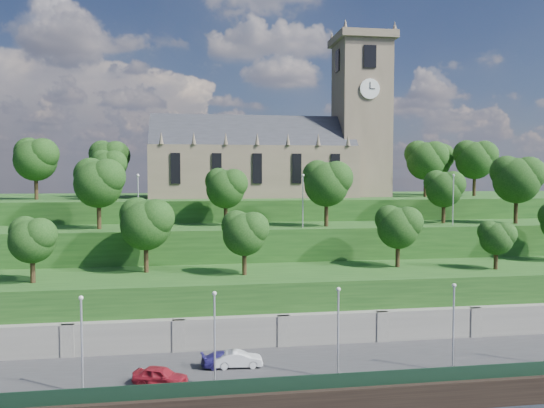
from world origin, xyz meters
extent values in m
cube|color=#2D2D30|center=(0.00, 6.00, 1.00)|extent=(160.00, 12.00, 2.00)
cube|color=black|center=(0.00, -0.05, 1.10)|extent=(160.00, 0.50, 2.20)
cube|color=black|center=(0.00, 0.60, 2.60)|extent=(160.00, 0.10, 1.20)
cube|color=slate|center=(0.00, 12.00, 2.50)|extent=(160.00, 2.00, 5.00)
cube|color=slate|center=(-25.00, 11.20, 2.50)|extent=(1.20, 0.60, 5.00)
cube|color=slate|center=(-15.00, 11.20, 2.50)|extent=(1.20, 0.60, 5.00)
cube|color=slate|center=(-5.00, 11.20, 2.50)|extent=(1.20, 0.60, 5.00)
cube|color=slate|center=(5.00, 11.20, 2.50)|extent=(1.20, 0.60, 5.00)
cube|color=slate|center=(15.00, 11.20, 2.50)|extent=(1.20, 0.60, 5.00)
cube|color=#1B4316|center=(0.00, 18.00, 4.00)|extent=(160.00, 12.00, 8.00)
cube|color=#1B4316|center=(0.00, 29.00, 6.00)|extent=(160.00, 10.00, 12.00)
cube|color=#1B4316|center=(0.00, 50.00, 7.50)|extent=(160.00, 32.00, 15.00)
cube|color=brown|center=(-4.00, 46.00, 19.00)|extent=(32.00, 12.00, 8.00)
cube|color=#25272D|center=(-4.00, 46.00, 23.00)|extent=(32.00, 10.18, 10.18)
cone|color=brown|center=(-18.00, 40.00, 23.90)|extent=(0.70, 0.70, 1.80)
cone|color=brown|center=(-13.33, 40.00, 23.90)|extent=(0.70, 0.70, 1.80)
cone|color=brown|center=(-8.67, 40.00, 23.90)|extent=(0.70, 0.70, 1.80)
cone|color=brown|center=(-4.00, 40.00, 23.90)|extent=(0.70, 0.70, 1.80)
cone|color=brown|center=(0.67, 40.00, 23.90)|extent=(0.70, 0.70, 1.80)
cone|color=brown|center=(5.33, 40.00, 23.90)|extent=(0.70, 0.70, 1.80)
cone|color=brown|center=(10.00, 40.00, 23.90)|extent=(0.70, 0.70, 1.80)
cube|color=black|center=(-16.00, 39.92, 19.50)|extent=(1.40, 0.25, 4.50)
cube|color=black|center=(-10.00, 39.92, 19.50)|extent=(1.40, 0.25, 4.50)
cube|color=black|center=(-4.00, 39.92, 19.50)|extent=(1.40, 0.25, 4.50)
cube|color=black|center=(2.00, 39.92, 19.50)|extent=(1.40, 0.25, 4.50)
cube|color=black|center=(8.00, 39.92, 19.50)|extent=(1.40, 0.25, 4.50)
cube|color=brown|center=(14.00, 46.00, 27.50)|extent=(8.00, 8.00, 25.00)
cube|color=brown|center=(14.00, 46.00, 40.60)|extent=(9.20, 9.20, 1.20)
cone|color=brown|center=(10.00, 42.00, 41.80)|extent=(0.80, 0.80, 1.60)
cone|color=brown|center=(10.00, 50.00, 41.80)|extent=(0.80, 0.80, 1.60)
cone|color=brown|center=(18.00, 42.00, 41.80)|extent=(0.80, 0.80, 1.60)
cone|color=brown|center=(18.00, 50.00, 41.80)|extent=(0.80, 0.80, 1.60)
cube|color=black|center=(14.00, 41.92, 37.00)|extent=(2.00, 0.25, 3.50)
cube|color=black|center=(14.00, 50.08, 37.00)|extent=(2.00, 0.25, 3.50)
cube|color=black|center=(9.92, 46.00, 37.00)|extent=(0.25, 2.00, 3.50)
cube|color=black|center=(18.08, 46.00, 37.00)|extent=(0.25, 2.00, 3.50)
cylinder|color=white|center=(14.00, 41.88, 32.00)|extent=(3.20, 0.30, 3.20)
cylinder|color=white|center=(18.12, 46.00, 32.00)|extent=(0.30, 3.20, 3.20)
cube|color=black|center=(14.00, 41.70, 32.50)|extent=(0.12, 0.05, 1.10)
cube|color=black|center=(14.40, 41.70, 32.00)|extent=(0.80, 0.05, 0.12)
cylinder|color=black|center=(-29.23, 16.00, 9.41)|extent=(0.49, 0.49, 2.83)
sphere|color=#12340E|center=(-29.23, 16.00, 12.14)|extent=(4.40, 4.40, 4.40)
sphere|color=#12340E|center=(-28.35, 15.56, 12.80)|extent=(3.30, 3.30, 3.30)
sphere|color=#12340E|center=(-30.00, 16.55, 13.02)|extent=(3.08, 3.08, 3.08)
cylinder|color=black|center=(-18.66, 20.00, 9.76)|extent=(0.52, 0.52, 3.52)
sphere|color=#12340E|center=(-18.66, 20.00, 13.17)|extent=(5.48, 5.48, 5.48)
sphere|color=#12340E|center=(-17.56, 19.45, 13.99)|extent=(4.11, 4.11, 4.11)
sphere|color=#12340E|center=(-19.62, 20.68, 14.26)|extent=(3.84, 3.84, 3.84)
cylinder|color=black|center=(-8.21, 17.00, 9.48)|extent=(0.49, 0.49, 2.95)
sphere|color=#12340E|center=(-8.21, 17.00, 12.33)|extent=(4.59, 4.59, 4.59)
sphere|color=#12340E|center=(-7.30, 16.54, 13.02)|extent=(3.44, 3.44, 3.44)
sphere|color=#12340E|center=(-9.02, 17.57, 13.25)|extent=(3.21, 3.21, 3.21)
cylinder|color=black|center=(9.68, 19.00, 9.53)|extent=(0.50, 0.50, 3.06)
sphere|color=#12340E|center=(9.68, 19.00, 12.49)|extent=(4.77, 4.77, 4.77)
sphere|color=#12340E|center=(10.64, 18.52, 13.21)|extent=(3.58, 3.58, 3.58)
sphere|color=#12340E|center=(8.85, 19.60, 13.45)|extent=(3.34, 3.34, 3.34)
cylinder|color=black|center=(20.06, 16.00, 9.18)|extent=(0.46, 0.46, 2.35)
sphere|color=#12340E|center=(20.06, 16.00, 11.45)|extent=(3.66, 3.66, 3.66)
sphere|color=#12340E|center=(20.79, 15.63, 12.00)|extent=(2.75, 2.75, 2.75)
sphere|color=#12340E|center=(19.42, 16.46, 12.18)|extent=(2.56, 2.56, 2.56)
cylinder|color=black|center=(-24.86, 28.00, 13.87)|extent=(0.53, 0.53, 3.74)
sphere|color=#12340E|center=(-24.86, 28.00, 17.49)|extent=(5.82, 5.82, 5.82)
sphere|color=#12340E|center=(-23.70, 27.42, 18.36)|extent=(4.37, 4.37, 4.37)
sphere|color=#12340E|center=(-25.88, 28.73, 18.65)|extent=(4.08, 4.08, 4.08)
cylinder|color=black|center=(-9.36, 30.00, 13.61)|extent=(0.50, 0.50, 3.23)
sphere|color=#12340E|center=(-9.36, 30.00, 16.73)|extent=(5.02, 5.02, 5.02)
sphere|color=#12340E|center=(-8.35, 29.50, 17.49)|extent=(3.77, 3.77, 3.77)
sphere|color=#12340E|center=(-10.23, 30.63, 17.74)|extent=(3.51, 3.51, 3.51)
cylinder|color=black|center=(3.29, 27.00, 13.83)|extent=(0.52, 0.52, 3.66)
sphere|color=#12340E|center=(3.29, 27.00, 17.36)|extent=(5.69, 5.69, 5.69)
sphere|color=#12340E|center=(4.42, 26.43, 18.22)|extent=(4.27, 4.27, 4.27)
sphere|color=#12340E|center=(2.29, 27.71, 18.50)|extent=(3.98, 3.98, 3.98)
cylinder|color=black|center=(20.20, 29.00, 13.56)|extent=(0.50, 0.50, 3.11)
sphere|color=#12340E|center=(20.20, 29.00, 16.56)|extent=(4.84, 4.84, 4.84)
sphere|color=#12340E|center=(21.17, 28.52, 17.29)|extent=(3.63, 3.63, 3.63)
sphere|color=#12340E|center=(19.35, 29.61, 17.53)|extent=(3.39, 3.39, 3.39)
cylinder|color=black|center=(29.60, 27.00, 13.98)|extent=(0.54, 0.54, 3.95)
sphere|color=#12340E|center=(29.60, 27.00, 17.80)|extent=(6.15, 6.15, 6.15)
sphere|color=#12340E|center=(30.83, 26.39, 18.72)|extent=(4.61, 4.61, 4.61)
sphere|color=#12340E|center=(28.52, 27.77, 19.03)|extent=(4.30, 4.30, 4.30)
cylinder|color=black|center=(-35.88, 42.00, 16.93)|extent=(0.53, 0.53, 3.86)
sphere|color=#12340E|center=(-35.88, 42.00, 20.66)|extent=(6.00, 6.00, 6.00)
sphere|color=#12340E|center=(-34.68, 41.40, 21.56)|extent=(4.50, 4.50, 4.50)
sphere|color=#12340E|center=(-36.93, 42.75, 21.86)|extent=(4.20, 4.20, 4.20)
cylinder|color=black|center=(-26.63, 48.00, 16.94)|extent=(0.53, 0.53, 3.87)
sphere|color=#12340E|center=(-26.63, 48.00, 20.68)|extent=(6.02, 6.02, 6.02)
sphere|color=#12340E|center=(-25.43, 47.40, 21.58)|extent=(4.52, 4.52, 4.52)
sphere|color=#12340E|center=(-27.68, 48.75, 21.88)|extent=(4.22, 4.22, 4.22)
cylinder|color=black|center=(-25.51, 40.00, 16.54)|extent=(0.50, 0.50, 3.09)
sphere|color=#12340E|center=(-25.51, 40.00, 19.53)|extent=(4.80, 4.80, 4.80)
sphere|color=#12340E|center=(-24.55, 39.52, 20.25)|extent=(3.60, 3.60, 3.60)
sphere|color=#12340E|center=(-26.35, 40.60, 20.49)|extent=(3.36, 3.36, 3.36)
cylinder|color=black|center=(23.52, 42.00, 16.96)|extent=(0.53, 0.53, 3.91)
sphere|color=#12340E|center=(23.52, 42.00, 20.74)|extent=(6.09, 6.09, 6.09)
sphere|color=#12340E|center=(24.73, 41.39, 21.65)|extent=(4.56, 4.56, 4.56)
sphere|color=#12340E|center=(22.45, 42.76, 21.96)|extent=(4.26, 4.26, 4.26)
cylinder|color=black|center=(28.63, 50.00, 16.98)|extent=(0.54, 0.54, 3.97)
sphere|color=#12340E|center=(28.63, 50.00, 20.82)|extent=(6.17, 6.17, 6.17)
sphere|color=#12340E|center=(29.86, 49.38, 21.74)|extent=(4.63, 4.63, 4.63)
sphere|color=#12340E|center=(27.55, 50.77, 22.05)|extent=(4.32, 4.32, 4.32)
cylinder|color=black|center=(33.10, 44.00, 17.02)|extent=(0.54, 0.54, 4.03)
sphere|color=#12340E|center=(33.10, 44.00, 20.91)|extent=(6.27, 6.27, 6.27)
sphere|color=#12340E|center=(34.36, 43.37, 21.85)|extent=(4.70, 4.70, 4.70)
sphere|color=#12340E|center=(32.00, 44.78, 22.17)|extent=(4.39, 4.39, 4.39)
cylinder|color=#B2B2B7|center=(-22.00, 2.50, 5.64)|extent=(0.16, 0.16, 7.27)
sphere|color=silver|center=(-22.00, 2.50, 9.39)|extent=(0.36, 0.36, 0.36)
cylinder|color=#B2B2B7|center=(-12.00, 2.50, 5.64)|extent=(0.16, 0.16, 7.27)
sphere|color=silver|center=(-12.00, 2.50, 9.39)|extent=(0.36, 0.36, 0.36)
cylinder|color=#B2B2B7|center=(-2.00, 2.50, 5.64)|extent=(0.16, 0.16, 7.27)
sphere|color=silver|center=(-2.00, 2.50, 9.39)|extent=(0.36, 0.36, 0.36)
cylinder|color=#B2B2B7|center=(8.00, 2.50, 5.64)|extent=(0.16, 0.16, 7.27)
sphere|color=silver|center=(8.00, 2.50, 9.39)|extent=(0.36, 0.36, 0.36)
cylinder|color=#B2B2B7|center=(-20.00, 26.00, 15.20)|extent=(0.16, 0.16, 6.40)
sphere|color=silver|center=(-20.00, 26.00, 18.52)|extent=(0.36, 0.36, 0.36)
cylinder|color=#B2B2B7|center=(0.00, 26.00, 15.20)|extent=(0.16, 0.16, 6.40)
sphere|color=silver|center=(0.00, 26.00, 18.52)|extent=(0.36, 0.36, 0.36)
cylinder|color=#B2B2B7|center=(20.00, 26.00, 15.20)|extent=(0.16, 0.16, 6.40)
sphere|color=silver|center=(20.00, 26.00, 18.52)|extent=(0.36, 0.36, 0.36)
imported|color=maroon|center=(-16.25, 3.31, 2.74)|extent=(4.71, 3.19, 1.49)
imported|color=silver|center=(-9.80, 6.36, 2.68)|extent=(4.19, 1.59, 1.37)
imported|color=navy|center=(-10.86, 6.76, 2.63)|extent=(4.53, 2.41, 1.25)
camera|label=1|loc=(-13.66, -38.59, 18.75)|focal=35.00mm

